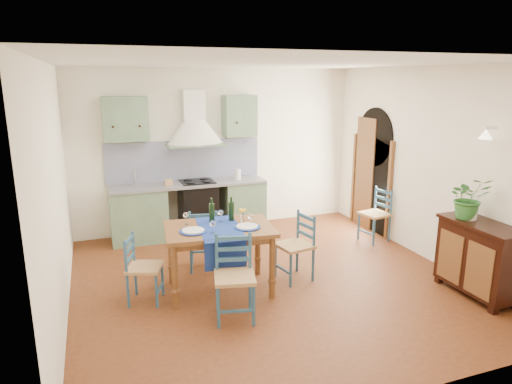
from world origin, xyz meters
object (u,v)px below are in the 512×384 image
at_px(dining_table, 220,235).
at_px(potted_plant, 469,198).
at_px(chair_near, 234,277).
at_px(sideboard, 479,256).

height_order(dining_table, potted_plant, potted_plant).
relative_size(dining_table, potted_plant, 2.66).
relative_size(dining_table, chair_near, 1.49).
xyz_separation_m(dining_table, sideboard, (2.95, -1.21, -0.23)).
bearing_deg(sideboard, potted_plant, 100.00).
bearing_deg(potted_plant, chair_near, 174.57).
bearing_deg(dining_table, sideboard, -22.34).
relative_size(sideboard, potted_plant, 1.98).
height_order(chair_near, sideboard, chair_near).
height_order(dining_table, chair_near, dining_table).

